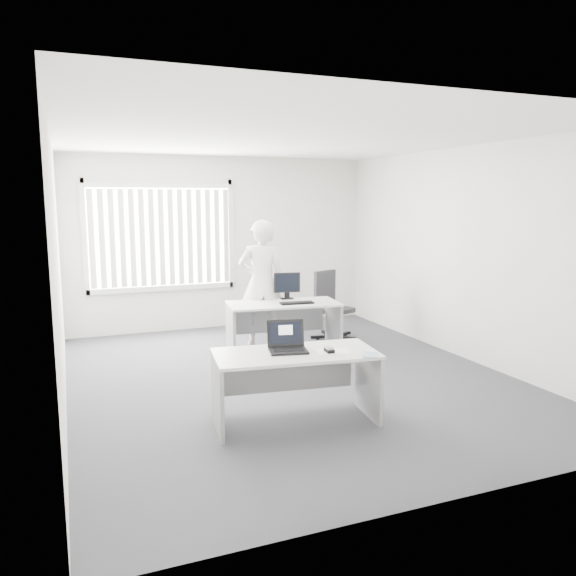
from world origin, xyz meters
name	(u,v)px	position (x,y,z in m)	size (l,w,h in m)	color
ground	(290,378)	(0.00, 0.00, 0.00)	(6.00, 6.00, 0.00)	#47474D
wall_back	(222,243)	(0.00, 3.00, 1.40)	(5.00, 0.02, 2.80)	white
wall_front	(458,307)	(0.00, -3.00, 1.40)	(5.00, 0.02, 2.80)	white
wall_left	(58,272)	(-2.50, 0.00, 1.40)	(0.02, 6.00, 2.80)	white
wall_right	(465,254)	(2.50, 0.00, 1.40)	(0.02, 6.00, 2.80)	white
ceiling	(290,137)	(0.00, 0.00, 2.80)	(5.00, 6.00, 0.02)	white
window	(161,236)	(-1.00, 2.96, 1.55)	(2.32, 0.06, 1.76)	silver
blinds	(162,238)	(-1.00, 2.90, 1.52)	(2.20, 0.10, 1.50)	white
desk_near	(296,372)	(-0.46, -1.29, 0.50)	(1.60, 0.90, 0.69)	silver
desk_far	(283,316)	(0.35, 1.12, 0.50)	(1.60, 0.90, 0.70)	silver
office_chair	(332,318)	(1.32, 1.55, 0.32)	(0.77, 0.77, 1.04)	black
person	(262,283)	(0.19, 1.57, 0.92)	(0.67, 0.44, 1.83)	silver
laptop	(288,338)	(-0.53, -1.26, 0.83)	(0.36, 0.32, 0.28)	black
paper_sheet	(333,351)	(-0.13, -1.38, 0.70)	(0.30, 0.21, 0.00)	white
mouse	(329,349)	(-0.17, -1.41, 0.72)	(0.07, 0.12, 0.05)	#A9A9AB
booklet	(370,355)	(0.13, -1.64, 0.70)	(0.14, 0.19, 0.01)	white
keyboard	(297,303)	(0.50, 0.98, 0.71)	(0.46, 0.15, 0.02)	black
monitor	(287,286)	(0.51, 1.38, 0.89)	(0.38, 0.11, 0.38)	black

